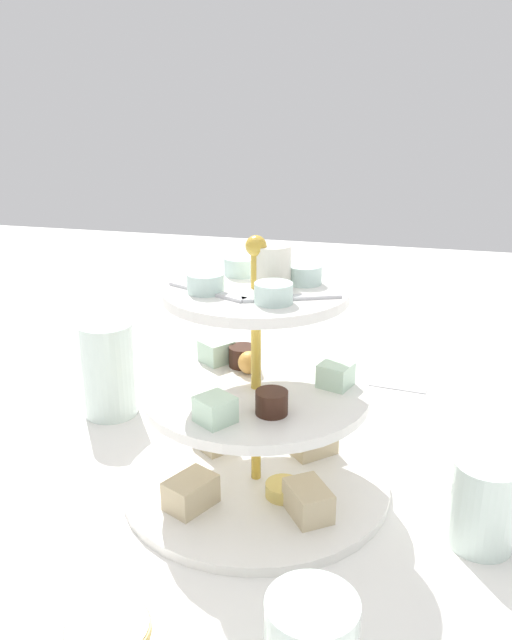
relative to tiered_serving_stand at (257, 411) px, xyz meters
The scene contains 5 objects.
ground_plane 0.09m from the tiered_serving_stand, 163.94° to the right, with size 2.40×2.40×0.00m, color white.
tiered_serving_stand is the anchor object (origin of this frame).
water_glass_tall_right 0.25m from the tiered_serving_stand, 153.16° to the left, with size 0.07×0.07×0.12m, color silver.
butter_knife_left 0.31m from the tiered_serving_stand, 72.95° to the left, with size 0.17×0.01×0.00m, color silver.
water_glass_mid_back 0.23m from the tiered_serving_stand, ahead, with size 0.06×0.06×0.08m, color silver.
Camera 1 is at (0.15, -0.56, 0.39)m, focal length 36.02 mm.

